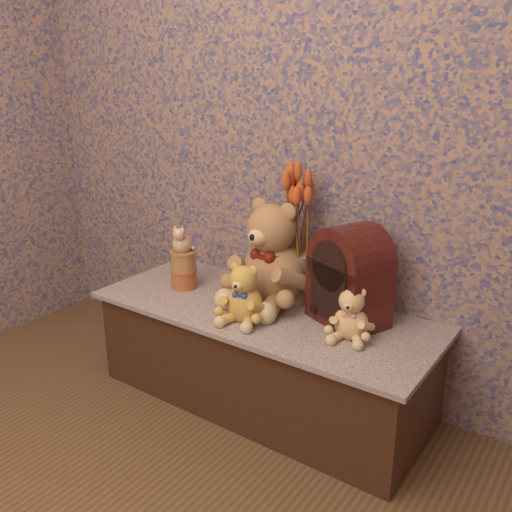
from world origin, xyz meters
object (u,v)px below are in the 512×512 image
(biscuit_tin_lower, at_px, (184,279))
(cat_figurine, at_px, (182,238))
(teddy_medium, at_px, (245,290))
(teddy_small, at_px, (352,310))
(cathedral_radio, at_px, (350,274))
(ceramic_vase, at_px, (295,278))
(teddy_large, at_px, (275,248))

(biscuit_tin_lower, relative_size, cat_figurine, 0.87)
(teddy_medium, relative_size, biscuit_tin_lower, 2.19)
(biscuit_tin_lower, xyz_separation_m, cat_figurine, (0.00, 0.00, 0.19))
(teddy_small, distance_m, biscuit_tin_lower, 0.82)
(cathedral_radio, xyz_separation_m, cat_figurine, (-0.75, -0.10, 0.04))
(teddy_medium, xyz_separation_m, ceramic_vase, (0.07, 0.26, -0.02))
(teddy_large, bearing_deg, ceramic_vase, 34.67)
(ceramic_vase, bearing_deg, biscuit_tin_lower, -162.50)
(teddy_medium, height_order, cathedral_radio, cathedral_radio)
(teddy_small, xyz_separation_m, cat_figurine, (-0.82, 0.01, 0.13))
(teddy_small, xyz_separation_m, ceramic_vase, (-0.33, 0.16, -0.00))
(teddy_medium, relative_size, cathedral_radio, 0.64)
(cat_figurine, bearing_deg, teddy_medium, -34.28)
(teddy_medium, relative_size, ceramic_vase, 1.20)
(teddy_medium, height_order, teddy_small, teddy_medium)
(teddy_large, xyz_separation_m, teddy_medium, (0.01, -0.22, -0.11))
(teddy_small, distance_m, cat_figurine, 0.83)
(teddy_large, distance_m, biscuit_tin_lower, 0.46)
(cat_figurine, bearing_deg, teddy_large, -4.28)
(teddy_medium, xyz_separation_m, cathedral_radio, (0.33, 0.21, 0.07))
(teddy_small, distance_m, cathedral_radio, 0.16)
(teddy_large, distance_m, ceramic_vase, 0.16)
(ceramic_vase, bearing_deg, teddy_small, -25.81)
(cathedral_radio, bearing_deg, teddy_small, -36.05)
(cathedral_radio, bearing_deg, biscuit_tin_lower, -149.43)
(ceramic_vase, height_order, biscuit_tin_lower, ceramic_vase)
(teddy_medium, bearing_deg, cathedral_radio, 22.82)
(teddy_small, relative_size, cathedral_radio, 0.55)
(teddy_large, relative_size, teddy_small, 2.19)
(teddy_large, height_order, cathedral_radio, teddy_large)
(ceramic_vase, distance_m, cat_figurine, 0.52)
(teddy_small, bearing_deg, cat_figurine, 167.70)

